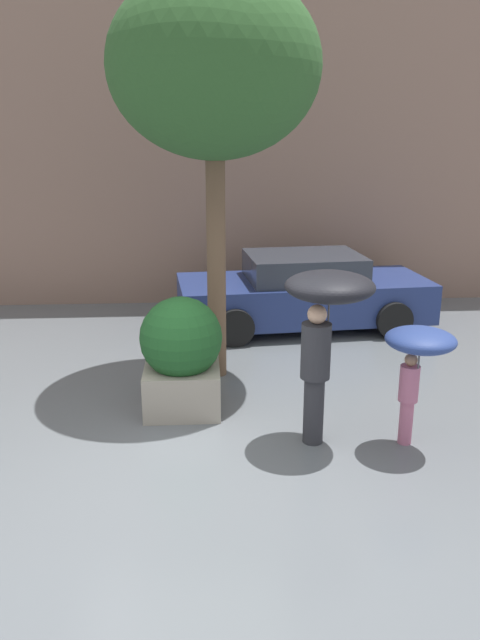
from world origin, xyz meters
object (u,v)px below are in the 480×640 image
(person_adult, at_px, (326,311))
(street_tree, at_px, (214,69))
(person_child, at_px, (418,351))
(planter_box, at_px, (181,354))
(parked_car_near, at_px, (303,293))

(person_adult, bearing_deg, street_tree, 95.36)
(person_adult, xyz_separation_m, street_tree, (-1.10, 2.06, 2.55))
(person_child, relative_size, street_tree, 0.26)
(planter_box, xyz_separation_m, parked_car_near, (2.03, 3.35, -0.13))
(person_adult, xyz_separation_m, person_child, (0.96, -0.19, -0.41))
(parked_car_near, bearing_deg, planter_box, 143.50)
(person_child, distance_m, street_tree, 4.25)
(street_tree, bearing_deg, person_adult, -61.90)
(planter_box, distance_m, person_adult, 1.96)
(person_child, bearing_deg, person_adult, -136.38)
(person_child, bearing_deg, planter_box, -148.35)
(planter_box, height_order, street_tree, street_tree)
(person_adult, distance_m, person_child, 1.06)
(person_child, height_order, parked_car_near, person_child)
(planter_box, height_order, parked_car_near, planter_box)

